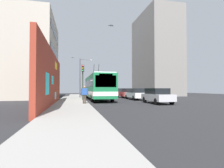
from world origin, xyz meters
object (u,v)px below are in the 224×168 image
(parked_car_white, at_px, (135,94))
(parked_car_red, at_px, (124,93))
(city_bus, at_px, (98,86))
(parked_car_silver, at_px, (157,95))
(traffic_light, at_px, (83,76))
(pedestrian_at_curb, at_px, (84,93))
(street_lamp, at_px, (82,75))

(parked_car_white, distance_m, parked_car_red, 5.58)
(city_bus, height_order, parked_car_silver, city_bus)
(parked_car_red, bearing_deg, traffic_light, 134.22)
(city_bus, distance_m, pedestrian_at_curb, 7.75)
(city_bus, height_order, street_lamp, street_lamp)
(pedestrian_at_curb, height_order, traffic_light, traffic_light)
(parked_car_silver, height_order, traffic_light, traffic_light)
(pedestrian_at_curb, bearing_deg, city_bus, -16.85)
(parked_car_silver, bearing_deg, traffic_light, 56.22)
(parked_car_red, bearing_deg, parked_car_white, -180.00)
(parked_car_white, distance_m, street_lamp, 9.44)
(parked_car_white, height_order, parked_car_red, same)
(parked_car_red, xyz_separation_m, traffic_light, (-7.15, 7.35, 2.21))
(parked_car_silver, height_order, parked_car_white, same)
(pedestrian_at_curb, bearing_deg, traffic_light, -1.00)
(parked_car_silver, distance_m, pedestrian_at_curb, 7.44)
(traffic_light, bearing_deg, street_lamp, -1.15)
(street_lamp, bearing_deg, parked_car_white, -126.45)
(city_bus, distance_m, parked_car_silver, 9.00)
(pedestrian_at_curb, relative_size, street_lamp, 0.26)
(parked_car_silver, bearing_deg, parked_car_red, 0.00)
(parked_car_silver, xyz_separation_m, pedestrian_at_curb, (-0.11, 7.44, 0.28))
(traffic_light, bearing_deg, pedestrian_at_curb, 179.00)
(city_bus, distance_m, parked_car_white, 5.35)
(pedestrian_at_curb, distance_m, traffic_light, 5.39)
(city_bus, xyz_separation_m, parked_car_white, (-0.79, -5.20, -1.01))
(city_bus, bearing_deg, street_lamp, 23.91)
(city_bus, distance_m, street_lamp, 5.33)
(street_lamp, bearing_deg, pedestrian_at_curb, 178.91)
(parked_car_white, xyz_separation_m, parked_car_red, (5.58, 0.00, -0.00))
(pedestrian_at_curb, distance_m, street_lamp, 12.22)
(city_bus, relative_size, parked_car_silver, 2.99)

